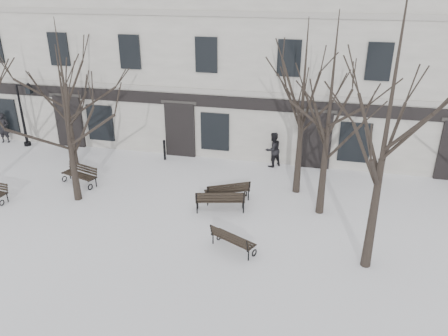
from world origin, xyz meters
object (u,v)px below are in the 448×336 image
(tree_1, at_px, (65,108))
(bench_1, at_px, (220,200))
(tree_2, at_px, (392,98))
(bench_4, at_px, (227,191))
(bench_3, at_px, (80,174))
(bench_2, at_px, (232,239))
(lamp_post, at_px, (25,110))

(tree_1, relative_size, bench_1, 3.12)
(tree_1, height_order, tree_2, tree_2)
(tree_1, distance_m, bench_4, 7.43)
(bench_1, height_order, bench_3, bench_1)
(bench_2, bearing_deg, tree_1, 9.22)
(tree_2, relative_size, bench_1, 4.37)
(bench_2, bearing_deg, bench_3, 1.74)
(tree_1, distance_m, lamp_post, 8.21)
(tree_1, height_order, bench_1, tree_1)
(tree_2, relative_size, lamp_post, 2.51)
(tree_1, relative_size, bench_2, 3.73)
(bench_1, xyz_separation_m, lamp_post, (-12.29, 4.94, 1.57))
(bench_1, xyz_separation_m, bench_4, (0.09, 0.93, -0.03))
(lamp_post, bearing_deg, bench_3, -35.74)
(bench_4, bearing_deg, bench_3, -29.42)
(bench_2, height_order, bench_4, bench_4)
(tree_2, height_order, bench_1, tree_2)
(bench_4, xyz_separation_m, lamp_post, (-12.38, 4.01, 1.60))
(bench_3, bearing_deg, bench_1, 8.60)
(bench_3, bearing_deg, tree_1, -47.51)
(bench_3, bearing_deg, lamp_post, 161.83)
(bench_3, bearing_deg, bench_4, 16.25)
(bench_3, bearing_deg, bench_2, -7.28)
(tree_1, distance_m, bench_3, 3.92)
(bench_1, bearing_deg, lamp_post, -35.60)
(bench_2, height_order, lamp_post, lamp_post)
(bench_3, bearing_deg, tree_2, 1.89)
(lamp_post, bearing_deg, bench_1, -21.90)
(bench_2, bearing_deg, bench_1, -41.29)
(bench_2, xyz_separation_m, bench_4, (-0.97, 3.55, 0.06))
(tree_2, bearing_deg, lamp_post, 157.62)
(bench_4, bearing_deg, bench_2, 77.19)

